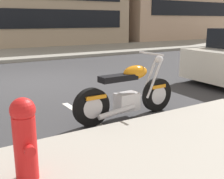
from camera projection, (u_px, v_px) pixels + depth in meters
The scene contains 5 objects.
ground_plane at pixel (32, 83), 7.68m from camera, with size 260.00×260.00×0.00m, color #333335.
sidewalk_far_curb at pixel (178, 44), 19.20m from camera, with size 120.00×5.00×0.14m, color gray.
parking_stall_stripe at pixel (89, 119), 4.84m from camera, with size 0.12×2.20×0.01m, color silver.
parked_motorcycle at pixel (128, 94), 4.81m from camera, with size 2.03×0.62×1.11m.
fire_hydrant at pixel (25, 137), 2.65m from camera, with size 0.24×0.36×0.83m.
Camera 1 is at (-2.08, -7.54, 1.65)m, focal length 44.82 mm.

